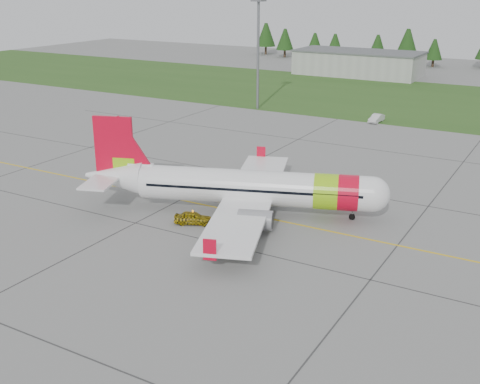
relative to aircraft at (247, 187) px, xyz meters
The scene contains 8 objects.
ground 10.94m from the aircraft, 51.87° to the right, with size 320.00×320.00×0.00m, color gray.
aircraft is the anchor object (origin of this frame).
follow_me_car 6.44m from the aircraft, 120.43° to the right, with size 1.54×1.30×3.83m, color #DBBB0C.
service_van 49.74m from the aircraft, 91.91° to the left, with size 1.50×1.42×4.31m, color silver.
grass_strip 74.05m from the aircraft, 84.95° to the left, with size 320.00×50.00×0.03m, color #30561E.
taxi_guideline 7.12m from the aircraft, ahead, with size 120.00×0.25×0.02m, color gold.
hangar_west 104.38m from the aircraft, 103.00° to the left, with size 32.00×14.00×6.00m, color #A8A8A3.
floodlight_mast 56.31m from the aircraft, 117.15° to the left, with size 0.50×0.50×20.00m, color slate.
Camera 1 is at (22.94, -44.29, 23.55)m, focal length 45.00 mm.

